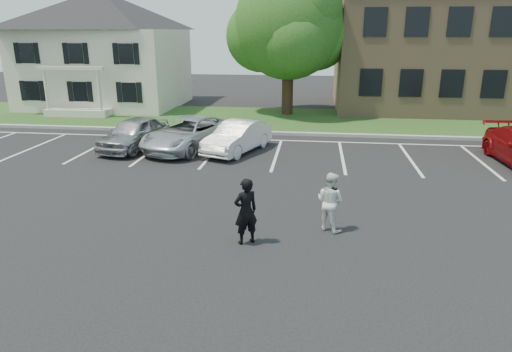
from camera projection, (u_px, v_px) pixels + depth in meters
The scene contains 12 objects.
ground_plane at pixel (251, 232), 12.18m from camera, with size 90.00×90.00×0.00m, color black.
curb at pixel (283, 133), 23.50m from camera, with size 40.00×0.30×0.15m, color gray.
grass_strip at pixel (288, 120), 27.29m from camera, with size 44.00×8.00×0.08m, color #174417.
stall_lines at pixel (309, 150), 20.47m from camera, with size 34.00×5.36×0.01m.
house at pixel (105, 50), 31.47m from camera, with size 10.30×9.22×7.60m.
office_building at pixel (507, 46), 29.99m from camera, with size 22.40×10.40×8.30m.
tree at pixel (290, 27), 27.56m from camera, with size 7.80×7.20×8.80m.
man_black_suit at pixel (246, 211), 11.30m from camera, with size 0.62×0.41×1.71m, color black.
man_white_shirt at pixel (330, 202), 12.10m from camera, with size 0.78×0.61×1.60m, color silver.
car_silver_west at pixel (134, 133), 20.53m from camera, with size 1.69×4.20×1.43m, color #A1A1A5.
car_silver_minivan at pixel (188, 134), 20.47m from camera, with size 2.35×5.09×1.42m, color #B8BBC0.
car_white_sedan at pixel (237, 137), 20.01m from camera, with size 1.42×4.06×1.34m, color silver.
Camera 1 is at (1.55, -11.04, 5.13)m, focal length 32.00 mm.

